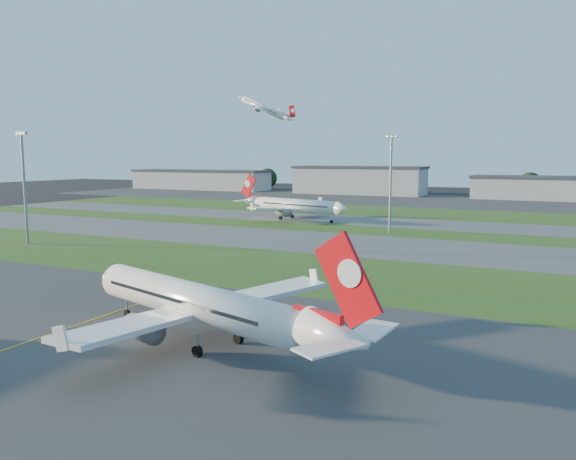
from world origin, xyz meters
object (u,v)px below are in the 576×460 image
Objects in this scene: light_mast_west at (24,180)px; airliner_taxiing at (295,206)px; airliner_parked at (198,304)px; light_mast_centre at (391,177)px.

airliner_taxiing is at bearing 65.43° from light_mast_west.
light_mast_west is (-33.53, -73.34, 10.29)m from airliner_taxiing.
airliner_parked is 96.98m from light_mast_centre.
airliner_taxiing is 1.57× the size of light_mast_west.
light_mast_centre is at bearing 38.66° from light_mast_west.
light_mast_centre is (70.00, 56.00, 0.00)m from light_mast_west.
airliner_parked is 1.51× the size of light_mast_centre.
airliner_parked is 1.51× the size of light_mast_west.
light_mast_west reaches higher than airliner_taxiing.
airliner_taxiing is at bearing 154.57° from light_mast_centre.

